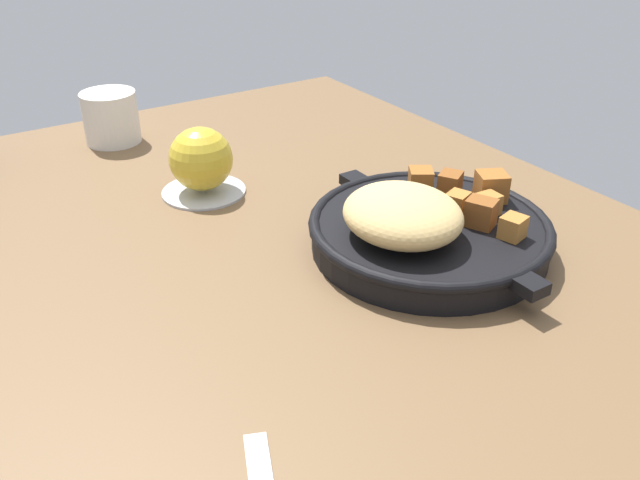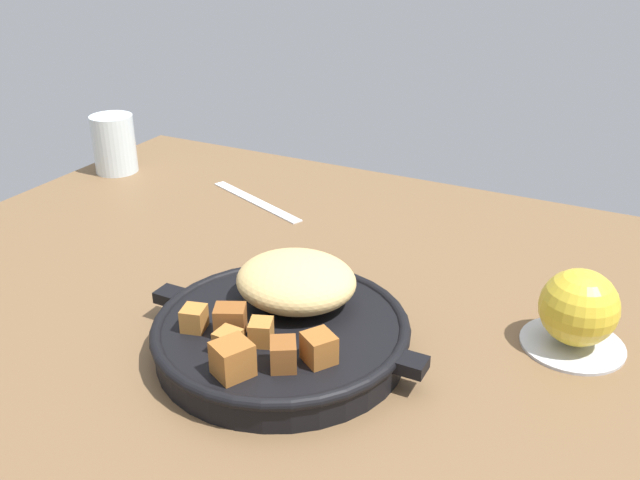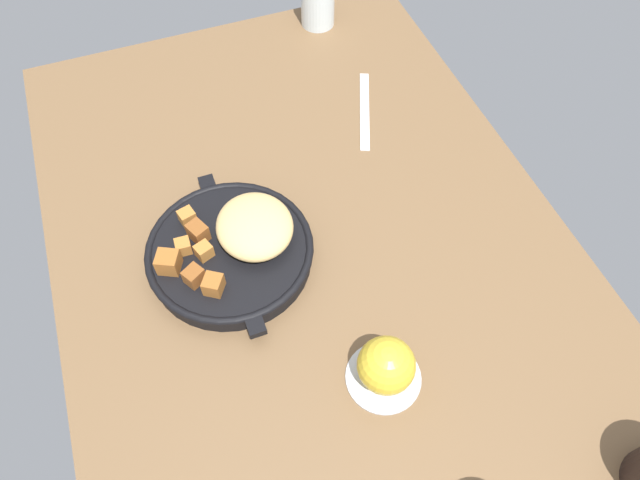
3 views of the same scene
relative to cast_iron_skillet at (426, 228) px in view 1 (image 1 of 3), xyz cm
name	(u,v)px [view 1 (image 1 of 3)]	position (x,y,z in cm)	size (l,w,h in cm)	color
ground_plane	(319,287)	(1.75, 11.62, -3.91)	(113.41, 76.49, 2.40)	brown
cast_iron_skillet	(426,228)	(0.00, 0.00, 0.00)	(28.99, 24.65, 7.81)	black
saucer_plate	(204,190)	(24.99, 13.09, -2.41)	(10.03, 10.03, 0.60)	#B7BABF
red_apple	(201,159)	(24.99, 13.09, 1.65)	(7.51, 7.51, 7.51)	gold
ceramic_mug_white	(111,117)	(47.34, 16.72, 0.86)	(7.58, 7.58, 7.14)	silver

